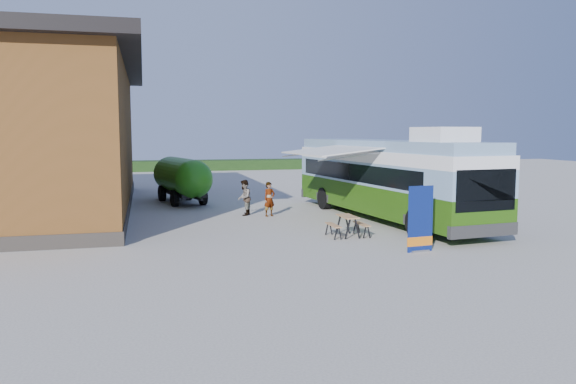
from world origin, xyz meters
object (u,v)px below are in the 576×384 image
object	(u,v)px
picnic_table	(348,221)
banner	(420,225)
person_a	(269,199)
person_b	(244,198)
bus	(387,176)
slurry_tanker	(182,177)

from	to	relation	value
picnic_table	banner	bearing A→B (deg)	-66.76
banner	person_a	size ratio (longest dim) A/B	1.36
person_a	person_b	distance (m)	1.21
person_a	person_b	size ratio (longest dim) A/B	0.96
picnic_table	person_b	distance (m)	6.83
bus	banner	xyz separation A→B (m)	(-1.82, -6.65, -1.06)
bus	banner	size ratio (longest dim) A/B	6.23
banner	slurry_tanker	size ratio (longest dim) A/B	0.33
person_b	slurry_tanker	world-z (taller)	slurry_tanker
slurry_tanker	picnic_table	bearing A→B (deg)	-77.80
picnic_table	slurry_tanker	world-z (taller)	slurry_tanker
picnic_table	person_b	world-z (taller)	person_b
bus	person_b	world-z (taller)	bus
banner	slurry_tanker	bearing A→B (deg)	108.12
slurry_tanker	person_b	bearing A→B (deg)	-77.31
person_b	banner	bearing A→B (deg)	45.14
bus	picnic_table	size ratio (longest dim) A/B	9.77
banner	picnic_table	world-z (taller)	banner
person_b	slurry_tanker	distance (m)	5.97
bus	slurry_tanker	xyz separation A→B (m)	(-8.46, 8.06, -0.52)
person_a	slurry_tanker	world-z (taller)	slurry_tanker
banner	person_b	world-z (taller)	banner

